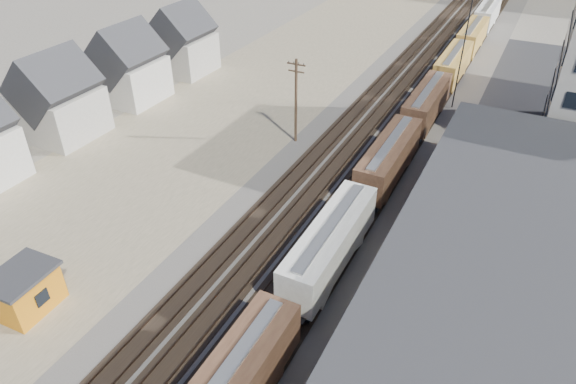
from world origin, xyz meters
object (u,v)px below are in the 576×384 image
at_px(freight_train, 409,128).
at_px(parked_car_blue, 568,154).
at_px(utility_pole_north, 296,100).
at_px(maintenance_shed, 25,290).

bearing_deg(freight_train, parked_car_blue, 19.60).
xyz_separation_m(freight_train, parked_car_blue, (16.50, 5.88, -2.09)).
distance_m(utility_pole_north, parked_car_blue, 30.76).
height_order(maintenance_shed, parked_car_blue, maintenance_shed).
height_order(utility_pole_north, parked_car_blue, utility_pole_north).
relative_size(freight_train, utility_pole_north, 11.97).
bearing_deg(utility_pole_north, freight_train, 17.64).
xyz_separation_m(maintenance_shed, parked_car_blue, (34.88, 42.62, -1.08)).
distance_m(freight_train, parked_car_blue, 17.64).
distance_m(maintenance_shed, parked_car_blue, 55.08).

